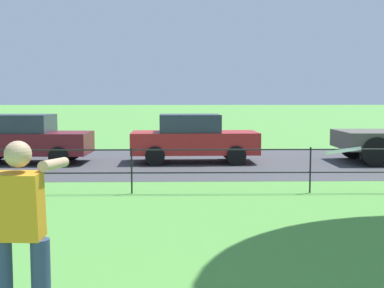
{
  "coord_description": "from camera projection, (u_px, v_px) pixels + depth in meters",
  "views": [
    {
      "loc": [
        1.05,
        0.59,
        2.06
      ],
      "look_at": [
        1.22,
        8.06,
        1.38
      ],
      "focal_mm": 47.37,
      "sensor_mm": 36.0,
      "label": 1
    }
  ],
  "objects": [
    {
      "name": "street_strip",
      "position": [
        148.0,
        162.0,
        16.23
      ],
      "size": [
        80.0,
        7.61,
        0.01
      ],
      "primitive_type": "cube",
      "color": "#424247",
      "rests_on": "ground"
    },
    {
      "name": "person_thrower",
      "position": [
        21.0,
        235.0,
        4.18
      ],
      "size": [
        0.55,
        0.75,
        1.72
      ],
      "color": "navy",
      "rests_on": "ground"
    },
    {
      "name": "frisbee",
      "position": [
        343.0,
        151.0,
        3.89
      ],
      "size": [
        0.38,
        0.38,
        0.08
      ],
      "color": "white"
    },
    {
      "name": "park_fence",
      "position": [
        132.0,
        163.0,
        10.88
      ],
      "size": [
        38.76,
        0.04,
        1.0
      ],
      "color": "black",
      "rests_on": "ground"
    },
    {
      "name": "car_maroon_left",
      "position": [
        25.0,
        139.0,
        15.97
      ],
      "size": [
        4.04,
        1.89,
        1.54
      ],
      "color": "maroon",
      "rests_on": "ground"
    },
    {
      "name": "car_red_far_left",
      "position": [
        193.0,
        138.0,
        16.18
      ],
      "size": [
        4.04,
        1.89,
        1.54
      ],
      "color": "red",
      "rests_on": "ground"
    }
  ]
}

